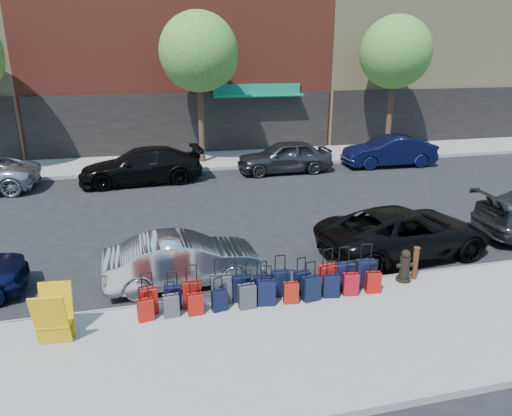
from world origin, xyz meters
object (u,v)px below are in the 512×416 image
object	(u,v)px
bollard	(415,263)
car_far_2	(284,157)
suitcase_front_5	(262,287)
car_near_2	(404,232)
car_far_1	(141,166)
car_near_1	(183,260)
tree_right	(398,54)
car_far_3	(389,151)
display_rack	(54,316)
tree_center	(202,54)
fire_hydrant	(405,267)

from	to	relation	value
bollard	car_far_2	distance (m)	11.61
suitcase_front_5	car_near_2	world-z (taller)	car_near_2
car_near_2	car_far_1	size ratio (longest dim) A/B	0.92
bollard	car_near_2	bearing A→B (deg)	67.58
car_near_1	car_far_1	size ratio (longest dim) A/B	0.72
tree_right	car_far_1	world-z (taller)	tree_right
car_far_1	car_far_3	distance (m)	12.20
car_far_2	display_rack	bearing A→B (deg)	-34.10
tree_center	suitcase_front_5	distance (m)	15.17
car_far_3	suitcase_front_5	bearing A→B (deg)	-37.27
tree_center	car_far_2	size ratio (longest dim) A/B	1.61
suitcase_front_5	car_near_1	bearing A→B (deg)	144.80
tree_center	car_near_2	bearing A→B (deg)	-72.79
bollard	car_near_2	world-z (taller)	car_near_2
suitcase_front_5	display_rack	world-z (taller)	display_rack
bollard	car_near_2	xyz separation A→B (m)	(0.68, 1.66, 0.10)
bollard	car_far_3	bearing A→B (deg)	63.62
tree_right	car_near_2	world-z (taller)	tree_right
fire_hydrant	car_far_2	bearing A→B (deg)	91.43
car_far_3	fire_hydrant	bearing A→B (deg)	-25.19
display_rack	car_near_2	distance (m)	9.10
car_far_3	display_rack	bearing A→B (deg)	-46.21
tree_right	bollard	distance (m)	16.73
display_rack	car_far_1	world-z (taller)	car_far_1
suitcase_front_5	car_far_2	xyz separation A→B (m)	(4.10, 11.65, 0.33)
tree_center	bollard	world-z (taller)	tree_center
suitcase_front_5	car_far_1	xyz separation A→B (m)	(-2.56, 11.33, 0.34)
bollard	display_rack	world-z (taller)	display_rack
suitcase_front_5	tree_center	bearing A→B (deg)	93.91
display_rack	car_far_2	xyz separation A→B (m)	(8.35, 12.27, 0.07)
suitcase_front_5	car_near_1	world-z (taller)	car_near_1
car_near_1	bollard	bearing A→B (deg)	-107.99
car_near_2	car_far_1	xyz separation A→B (m)	(-7.12, 9.64, 0.09)
display_rack	car_far_2	size ratio (longest dim) A/B	0.24
fire_hydrant	car_far_2	distance (m)	11.65
tree_right	display_rack	size ratio (longest dim) A/B	6.59
fire_hydrant	car_near_2	bearing A→B (deg)	63.65
tree_right	car_far_3	world-z (taller)	tree_right
display_rack	car_far_1	size ratio (longest dim) A/B	0.21
car_near_1	car_far_3	world-z (taller)	car_far_3
bollard	car_near_1	world-z (taller)	car_near_1
car_near_1	tree_center	bearing A→B (deg)	-13.66
car_far_1	car_far_3	world-z (taller)	car_far_1
car_near_1	car_far_2	size ratio (longest dim) A/B	0.84
fire_hydrant	bollard	xyz separation A→B (m)	(0.30, 0.02, 0.06)
fire_hydrant	car_far_3	xyz separation A→B (m)	(6.06, 11.63, 0.24)
bollard	car_near_1	distance (m)	5.68
display_rack	car_far_1	bearing A→B (deg)	88.15
car_far_2	car_far_3	bearing A→B (deg)	90.11
car_far_1	car_near_2	bearing A→B (deg)	32.61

